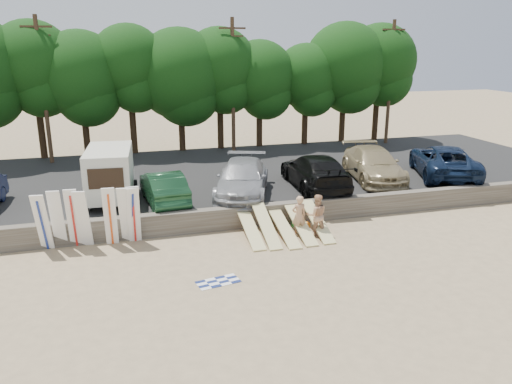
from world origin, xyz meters
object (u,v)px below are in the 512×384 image
Objects in this scene: box_trailer at (110,172)px; beachgoer_a at (299,216)px; car_2 at (242,179)px; car_3 at (315,171)px; car_4 at (373,164)px; cooler at (297,223)px; beachgoer_b at (317,215)px; car_1 at (164,187)px; car_5 at (444,161)px.

beachgoer_a is at bearing -28.34° from box_trailer.
car_3 is at bearing 24.55° from car_2.
box_trailer is 2.34× the size of beachgoer_a.
car_4 is at bearing 26.85° from car_2.
car_3 is at bearing 35.17° from cooler.
car_3 is 5.19m from beachgoer_b.
beachgoer_b is (0.72, -0.25, 0.03)m from beachgoer_a.
car_4 is (7.80, 1.03, 0.00)m from car_2.
car_4 is 3.21× the size of beachgoer_b.
car_2 is (3.90, 0.11, 0.09)m from car_1.
car_1 is 7.95m from car_3.
box_trailer is 9.19m from cooler.
car_5 reaches higher than beachgoer_a.
beachgoer_b is 1.54m from cooler.
cooler is (1.74, -3.16, -1.41)m from car_2.
car_1 is 7.45m from beachgoer_b.
box_trailer reaches higher than car_5.
car_5 is 11.11m from beachgoer_b.
beachgoer_a is at bearing 46.20° from car_5.
car_3 is (7.94, 0.48, 0.11)m from car_1.
car_2 is at bearing 9.05° from car_3.
box_trailer reaches higher than car_3.
box_trailer is 10.03m from beachgoer_b.
box_trailer is at bearing 131.77° from cooler.
car_3 is at bearing 178.37° from car_1.
car_2 is 12.06m from car_5.
cooler is at bearing -21.82° from box_trailer.
car_3 is at bearing -100.65° from beachgoer_b.
car_2 reaches higher than cooler.
car_1 is 6.54m from cooler.
box_trailer is at bearing -168.24° from car_2.
car_2 is at bearing 24.80° from car_5.
cooler is at bearing 146.52° from car_1.
car_5 is at bearing -142.23° from beachgoer_b.
car_1 is at bearing -39.24° from beachgoer_a.
car_5 is 11.65m from beachgoer_a.
car_2 is (6.29, -0.84, -0.58)m from box_trailer.
box_trailer is 2.66m from car_1.
car_3 is at bearing -159.27° from car_4.
beachgoer_b reaches higher than beachgoer_a.
beachgoer_b is (-5.65, -5.45, -0.64)m from car_4.
car_5 is at bearing -157.68° from beachgoer_a.
cooler is at bearing 60.80° from car_3.
car_5 reaches higher than car_2.
car_5 is 3.56× the size of beachgoer_a.
car_4 is (3.76, 0.66, -0.02)m from car_3.
box_trailer is 10.36m from car_3.
beachgoer_a is at bearing -51.66° from car_2.
car_3 is 3.28× the size of beachgoer_b.
car_2 is 3.32× the size of beachgoer_a.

